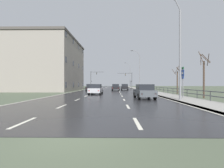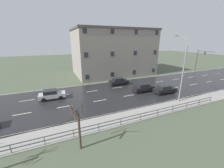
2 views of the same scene
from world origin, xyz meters
TOP-DOWN VIEW (x-y plane):
  - ground_plane at (0.00, 48.00)m, footprint 160.00×160.00m
  - road_asphalt_strip at (0.00, 60.00)m, footprint 14.00×120.00m
  - sidewalk_right at (8.43, 60.00)m, footprint 3.00×120.00m
  - guardrail at (9.85, 25.08)m, footprint 0.07×39.02m
  - street_lamp_foreground at (7.42, 11.92)m, footprint 2.68×0.24m
  - street_lamp_midground at (7.45, 40.36)m, footprint 2.33×0.24m
  - street_lamp_distant at (7.45, 68.81)m, footprint 2.38×0.24m
  - highway_sign at (8.39, 13.38)m, footprint 0.09×0.68m
  - traffic_signal_right at (6.83, 64.79)m, footprint 5.63×0.36m
  - traffic_signal_left at (-7.03, 64.62)m, footprint 5.02×0.36m
  - car_far_left at (3.88, 40.93)m, footprint 1.98×4.17m
  - car_distant at (-1.47, 21.97)m, footprint 1.98×4.17m
  - car_far_right at (4.57, 14.11)m, footprint 2.02×4.19m
  - car_near_right at (-4.00, 35.42)m, footprint 1.97×4.17m
  - car_near_left at (1.60, 37.86)m, footprint 1.94×4.16m
  - brick_building at (-14.96, 38.78)m, footprint 14.14×21.31m
  - bare_tree_near at (11.43, 15.23)m, footprint 1.22×1.12m
  - bare_tree_mid at (11.48, 24.11)m, footprint 1.30×1.23m

SIDE VIEW (x-z plane):
  - ground_plane at x=0.00m, z-range -0.12..0.00m
  - road_asphalt_strip at x=0.00m, z-range 0.00..0.02m
  - sidewalk_right at x=8.43m, z-range 0.00..0.12m
  - guardrail at x=9.85m, z-range 0.21..1.21m
  - car_far_left at x=3.88m, z-range 0.02..1.59m
  - car_distant at x=-1.47m, z-range 0.02..1.59m
  - car_far_right at x=4.57m, z-range 0.02..1.59m
  - car_near_right at x=-4.00m, z-range 0.02..1.59m
  - car_near_left at x=1.60m, z-range 0.02..1.59m
  - highway_sign at x=8.39m, z-range 0.48..3.85m
  - bare_tree_mid at x=11.48m, z-range -0.14..4.49m
  - bare_tree_near at x=11.43m, z-range -0.16..5.17m
  - traffic_signal_right at x=6.83m, z-range 0.99..6.92m
  - traffic_signal_left at x=-7.03m, z-range 0.99..7.43m
  - street_lamp_midground at x=7.45m, z-range -0.09..9.95m
  - street_lamp_distant at x=7.45m, z-range -0.10..10.15m
  - street_lamp_foreground at x=7.42m, z-range -0.13..10.21m
  - brick_building at x=-14.96m, z-range 0.01..12.29m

